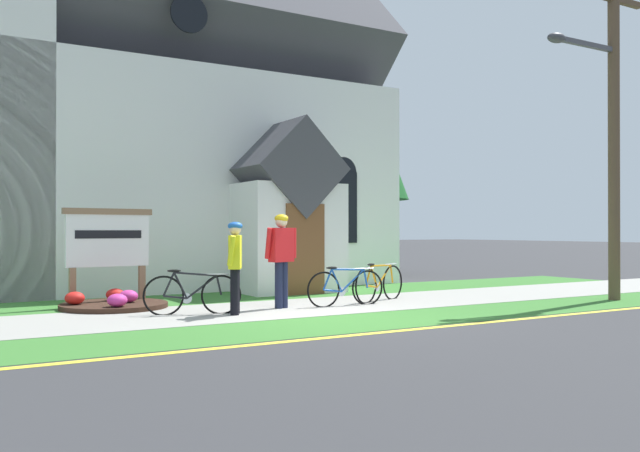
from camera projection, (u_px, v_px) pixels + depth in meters
ground at (238, 298)px, 14.79m from camera, size 140.00×140.00×0.00m
sidewalk_slab at (258, 310)px, 12.45m from camera, size 32.00×2.77×0.01m
grass_verge at (321, 325)px, 10.46m from camera, size 32.00×1.85×0.01m
church_lawn at (207, 298)px, 14.66m from camera, size 24.00×2.38×0.01m
curb_paint_stripe at (360, 335)px, 9.54m from camera, size 28.00×0.16×0.01m
church_building at (124, 109)px, 18.71m from camera, size 12.88×10.11×13.03m
church_sign at (108, 242)px, 13.19m from camera, size 1.74×0.22×1.92m
flower_bed at (113, 304)px, 12.75m from camera, size 2.01×2.01×0.34m
bicycle_green at (380, 283)px, 14.02m from camera, size 1.67×0.67×0.83m
bicycle_black at (345, 287)px, 13.17m from camera, size 1.69×0.15×0.80m
bicycle_blue at (192, 294)px, 11.81m from camera, size 1.63×0.60×0.82m
cyclist_in_yellow_jersey at (235, 261)px, 11.78m from camera, size 0.43×0.65×1.64m
cyclist_in_blue_jersey at (281, 252)px, 12.72m from camera, size 0.69×0.34×1.79m
utility_pole at (610, 98)px, 14.25m from camera, size 3.12×0.28×7.73m
roadside_conifer at (351, 122)px, 22.51m from camera, size 3.84×3.84×7.75m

